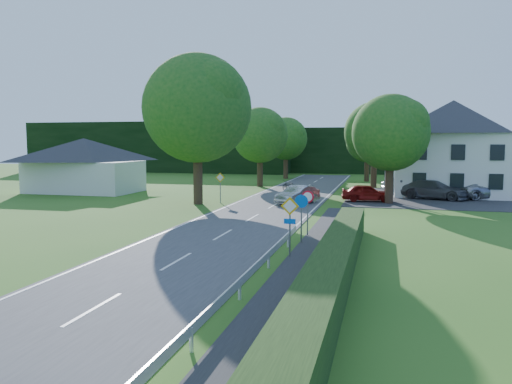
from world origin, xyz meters
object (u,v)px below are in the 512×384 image
(parasol, at_px, (428,186))
(moving_car, at_px, (298,195))
(streetlight, at_px, (385,147))
(parked_car_red, at_px, (367,193))
(parked_car_grey, at_px, (434,189))
(parked_car_silver_b, at_px, (488,190))
(parked_car_silver_a, at_px, (404,185))
(motorcycle, at_px, (288,185))

(parasol, bearing_deg, moving_car, -138.59)
(streetlight, distance_m, parasol, 7.09)
(parked_car_red, height_order, parked_car_grey, parked_car_grey)
(parked_car_silver_b, bearing_deg, parked_car_red, 89.05)
(moving_car, height_order, parked_car_red, moving_car)
(parked_car_grey, xyz_separation_m, parasol, (-0.28, 2.76, 0.05))
(parked_car_red, height_order, parked_car_silver_b, parked_car_silver_b)
(parked_car_silver_a, bearing_deg, parked_car_silver_b, -134.92)
(streetlight, bearing_deg, parked_car_silver_a, 74.80)
(streetlight, bearing_deg, parked_car_silver_b, 21.15)
(parasol, bearing_deg, parked_car_red, -131.31)
(parked_car_grey, bearing_deg, parked_car_silver_a, 44.16)
(parked_car_red, relative_size, parked_car_silver_b, 0.73)
(streetlight, xyz_separation_m, parked_car_red, (-1.31, -1.11, -3.73))
(streetlight, distance_m, motorcycle, 12.01)
(motorcycle, height_order, parked_car_grey, parked_car_grey)
(parked_car_silver_a, bearing_deg, parked_car_red, 142.16)
(parked_car_grey, bearing_deg, motorcycle, 91.27)
(moving_car, xyz_separation_m, motorcycle, (-2.81, 10.89, -0.22))
(parked_car_silver_a, bearing_deg, moving_car, 127.34)
(moving_car, distance_m, parked_car_grey, 12.33)
(parked_car_silver_a, xyz_separation_m, parasol, (1.95, -2.24, 0.17))
(motorcycle, relative_size, parked_car_silver_a, 0.46)
(motorcycle, bearing_deg, moving_car, -52.90)
(moving_car, relative_size, motorcycle, 2.28)
(motorcycle, distance_m, parked_car_silver_b, 18.17)
(moving_car, bearing_deg, parked_car_silver_b, 49.58)
(motorcycle, xyz_separation_m, parked_car_red, (7.95, -7.68, 0.19))
(moving_car, xyz_separation_m, parked_car_silver_b, (15.06, 7.66, 0.05))
(parasol, bearing_deg, parked_car_silver_a, 131.13)
(moving_car, bearing_deg, streetlight, 56.48)
(parked_car_red, distance_m, parasol, 7.83)
(streetlight, xyz_separation_m, parked_car_silver_b, (8.61, 3.33, -3.65))
(parked_car_red, distance_m, parked_car_silver_b, 10.87)
(moving_car, height_order, parked_car_grey, parked_car_grey)
(moving_car, distance_m, motorcycle, 11.25)
(parked_car_silver_b, distance_m, parasol, 4.97)
(parked_car_red, bearing_deg, streetlight, -56.63)
(streetlight, height_order, parked_car_silver_b, streetlight)
(parked_car_red, bearing_deg, parked_car_silver_a, -28.63)
(parked_car_red, xyz_separation_m, parked_car_silver_a, (3.21, 8.11, -0.01))
(streetlight, bearing_deg, motorcycle, 144.66)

